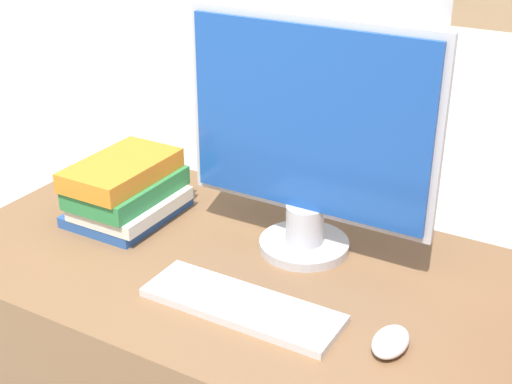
{
  "coord_description": "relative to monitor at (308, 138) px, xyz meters",
  "views": [
    {
      "loc": [
        0.63,
        -0.73,
        1.54
      ],
      "look_at": [
        0.03,
        0.3,
        0.97
      ],
      "focal_mm": 50.0,
      "sensor_mm": 36.0,
      "label": 1
    }
  ],
  "objects": [
    {
      "name": "book_stack",
      "position": [
        -0.42,
        -0.08,
        -0.18
      ],
      "size": [
        0.21,
        0.27,
        0.14
      ],
      "color": "#285199",
      "rests_on": "desk"
    },
    {
      "name": "keyboard",
      "position": [
        -0.0,
        -0.26,
        -0.25
      ],
      "size": [
        0.38,
        0.12,
        0.02
      ],
      "color": "silver",
      "rests_on": "desk"
    },
    {
      "name": "monitor",
      "position": [
        0.0,
        0.0,
        0.0
      ],
      "size": [
        0.53,
        0.19,
        0.49
      ],
      "color": "#B7B7BC",
      "rests_on": "desk"
    },
    {
      "name": "mouse",
      "position": [
        0.28,
        -0.23,
        -0.24
      ],
      "size": [
        0.06,
        0.1,
        0.03
      ],
      "color": "silver",
      "rests_on": "desk"
    }
  ]
}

